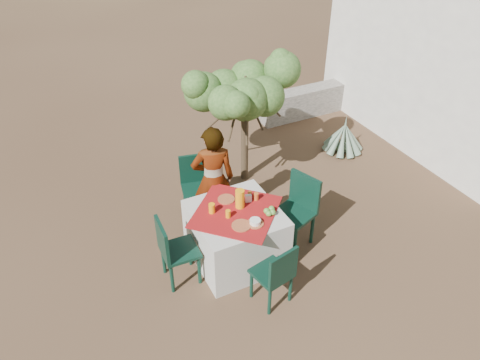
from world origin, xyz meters
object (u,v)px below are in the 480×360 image
object	(u,v)px
chair_right	(298,207)
person	(213,180)
agave	(344,138)
chair_left	(173,249)
guesthouse	(477,47)
shrub_tree	(247,96)
chair_far	(196,183)
juice_pitcher	(240,199)
table	(236,235)
chair_near	(276,273)

from	to	relation	value
chair_right	person	xyz separation A→B (m)	(-0.85, 0.76, 0.22)
chair_right	agave	xyz separation A→B (m)	(1.94, 1.58, -0.30)
chair_left	guesthouse	size ratio (longest dim) A/B	0.22
shrub_tree	guesthouse	xyz separation A→B (m)	(4.36, -0.25, 0.12)
chair_far	chair_left	world-z (taller)	chair_left
chair_left	juice_pitcher	xyz separation A→B (m)	(0.90, 0.07, 0.38)
table	guesthouse	world-z (taller)	guesthouse
shrub_tree	chair_right	bearing A→B (deg)	-93.35
person	juice_pitcher	world-z (taller)	person
shrub_tree	juice_pitcher	xyz separation A→B (m)	(-0.88, -1.54, -0.50)
juice_pitcher	shrub_tree	bearing A→B (deg)	60.35
table	chair_far	bearing A→B (deg)	94.30
chair_near	juice_pitcher	size ratio (longest dim) A/B	3.46
table	person	distance (m)	0.81
chair_right	juice_pitcher	xyz separation A→B (m)	(-0.78, 0.11, 0.34)
chair_near	juice_pitcher	distance (m)	1.00
chair_near	agave	world-z (taller)	chair_near
guesthouse	juice_pitcher	world-z (taller)	guesthouse
chair_near	shrub_tree	xyz separation A→B (m)	(0.88, 2.45, 0.91)
chair_near	chair_left	distance (m)	1.23
table	chair_left	bearing A→B (deg)	-179.23
chair_far	shrub_tree	distance (m)	1.46
chair_near	juice_pitcher	xyz separation A→B (m)	(0.01, 0.91, 0.41)
chair_right	chair_near	bearing A→B (deg)	-64.53
chair_left	table	bearing A→B (deg)	-86.94
chair_left	agave	distance (m)	3.94
chair_far	person	distance (m)	0.48
chair_far	chair_right	size ratio (longest dim) A/B	0.91
chair_right	guesthouse	bearing A→B (deg)	87.27
chair_near	person	world-z (taller)	person
table	juice_pitcher	distance (m)	0.51
shrub_tree	table	bearing A→B (deg)	-121.03
person	juice_pitcher	xyz separation A→B (m)	(0.06, -0.65, 0.11)
table	person	bearing A→B (deg)	88.42
chair_left	chair_far	bearing A→B (deg)	-31.53
person	table	bearing A→B (deg)	104.01
chair_far	chair_left	size ratio (longest dim) A/B	0.99
person	chair_left	bearing A→B (deg)	56.26
chair_right	agave	size ratio (longest dim) A/B	1.33
person	shrub_tree	xyz separation A→B (m)	(0.94, 0.89, 0.61)
chair_far	table	bearing A→B (deg)	-73.01
chair_near	agave	xyz separation A→B (m)	(2.73, 2.38, -0.22)
agave	guesthouse	distance (m)	2.81
table	chair_left	size ratio (longest dim) A/B	1.44
chair_near	guesthouse	world-z (taller)	guesthouse
chair_right	shrub_tree	bearing A→B (deg)	156.49
chair_near	chair_right	bearing A→B (deg)	-146.10
table	chair_right	size ratio (longest dim) A/B	1.32
chair_near	chair_far	bearing A→B (deg)	-96.99
chair_left	guesthouse	distance (m)	6.36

